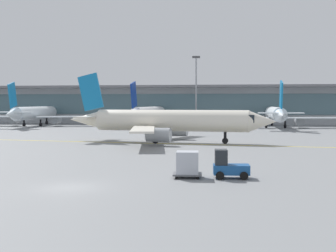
# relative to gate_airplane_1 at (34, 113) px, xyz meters

# --- Properties ---
(ground_plane) EXTENTS (400.00, 400.00, 0.00)m
(ground_plane) POSITION_rel_gate_airplane_1_xyz_m (34.99, -72.73, -2.89)
(ground_plane) COLOR gray
(taxiway_centreline_stripe) EXTENTS (109.36, 12.52, 0.01)m
(taxiway_centreline_stripe) POSITION_rel_gate_airplane_1_xyz_m (37.03, -40.66, -2.88)
(taxiway_centreline_stripe) COLOR yellow
(taxiway_centreline_stripe) RESTS_ON ground_plane
(terminal_concourse) EXTENTS (206.72, 11.00, 9.60)m
(terminal_concourse) POSITION_rel_gate_airplane_1_xyz_m (34.99, 16.89, 2.03)
(terminal_concourse) COLOR #9EA3A8
(terminal_concourse) RESTS_ON ground_plane
(gate_airplane_1) EXTENTS (27.02, 29.04, 9.63)m
(gate_airplane_1) POSITION_rel_gate_airplane_1_xyz_m (0.00, 0.00, 0.00)
(gate_airplane_1) COLOR white
(gate_airplane_1) RESTS_ON ground_plane
(gate_airplane_2) EXTENTS (26.97, 29.08, 9.63)m
(gate_airplane_2) POSITION_rel_gate_airplane_1_xyz_m (26.46, 0.76, 0.00)
(gate_airplane_2) COLOR white
(gate_airplane_2) RESTS_ON ground_plane
(gate_airplane_3) EXTENTS (27.04, 28.99, 9.63)m
(gate_airplane_3) POSITION_rel_gate_airplane_1_xyz_m (54.11, 0.38, 0.00)
(gate_airplane_3) COLOR white
(gate_airplane_3) RESTS_ON ground_plane
(taxiing_regional_jet) EXTENTS (29.19, 26.98, 9.67)m
(taxiing_regional_jet) POSITION_rel_gate_airplane_1_xyz_m (36.66, -38.62, 0.01)
(taxiing_regional_jet) COLOR silver
(taxiing_regional_jet) RESTS_ON ground_plane
(baggage_tug) EXTENTS (2.70, 1.80, 2.10)m
(baggage_tug) POSITION_rel_gate_airplane_1_xyz_m (45.11, -67.59, -1.99)
(baggage_tug) COLOR #194C8C
(baggage_tug) RESTS_ON ground_plane
(cargo_dolly_lead) EXTENTS (2.22, 1.76, 1.94)m
(cargo_dolly_lead) POSITION_rel_gate_airplane_1_xyz_m (42.16, -67.82, -1.83)
(cargo_dolly_lead) COLOR #595B60
(cargo_dolly_lead) RESTS_ON ground_plane
(apron_light_mast_1) EXTENTS (1.80, 0.36, 16.22)m
(apron_light_mast_1) POSITION_rel_gate_airplane_1_xyz_m (36.53, 7.77, 5.92)
(apron_light_mast_1) COLOR gray
(apron_light_mast_1) RESTS_ON ground_plane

